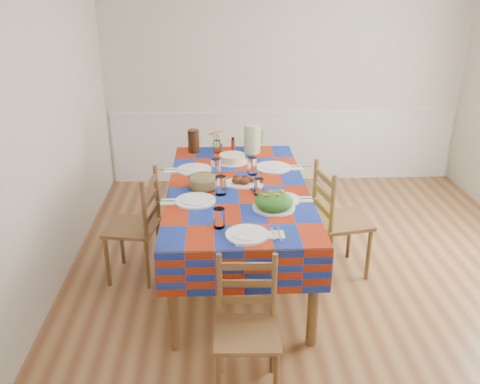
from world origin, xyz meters
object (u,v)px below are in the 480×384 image
at_px(green_pitcher, 252,139).
at_px(chair_left, 137,227).
at_px(meat_platter, 243,181).
at_px(tea_pitcher, 194,141).
at_px(dining_table, 238,197).
at_px(chair_far, 233,175).
at_px(chair_near, 247,329).
at_px(chair_right, 337,221).

relative_size(green_pitcher, chair_left, 0.29).
relative_size(meat_platter, tea_pitcher, 1.50).
bearing_deg(dining_table, tea_pitcher, 113.45).
height_order(dining_table, chair_far, dining_table).
height_order(meat_platter, chair_far, meat_platter).
distance_m(dining_table, meat_platter, 0.14).
relative_size(chair_near, chair_left, 0.93).
relative_size(tea_pitcher, chair_left, 0.23).
xyz_separation_m(dining_table, green_pitcher, (0.19, 0.90, 0.24)).
bearing_deg(chair_right, tea_pitcher, 42.63).
bearing_deg(chair_near, meat_platter, 90.34).
height_order(dining_table, tea_pitcher, tea_pitcher).
relative_size(tea_pitcher, chair_far, 0.28).
xyz_separation_m(tea_pitcher, chair_near, (0.41, -2.33, -0.52)).
bearing_deg(dining_table, chair_far, 89.71).
height_order(dining_table, chair_right, chair_right).
distance_m(meat_platter, green_pitcher, 0.87).
xyz_separation_m(tea_pitcher, chair_far, (0.41, 0.46, -0.56)).
distance_m(chair_near, chair_right, 1.64).
height_order(dining_table, chair_near, chair_near).
distance_m(meat_platter, chair_left, 1.01).
relative_size(tea_pitcher, chair_near, 0.25).
height_order(tea_pitcher, chair_near, tea_pitcher).
height_order(dining_table, chair_left, chair_left).
distance_m(dining_table, chair_near, 1.43).
bearing_deg(tea_pitcher, dining_table, -66.55).
xyz_separation_m(dining_table, chair_left, (-0.88, -0.01, -0.27)).
xyz_separation_m(chair_far, chair_left, (-0.89, -1.40, 0.08)).
bearing_deg(tea_pitcher, chair_right, -36.36).
distance_m(green_pitcher, chair_left, 1.49).
distance_m(tea_pitcher, chair_left, 1.16).
xyz_separation_m(meat_platter, chair_near, (-0.05, -1.44, -0.43)).
distance_m(dining_table, chair_far, 1.44).
distance_m(green_pitcher, tea_pitcher, 0.59).
relative_size(dining_table, meat_platter, 6.31).
bearing_deg(green_pitcher, chair_near, -94.58).
xyz_separation_m(tea_pitcher, chair_right, (1.29, -0.95, -0.46)).
distance_m(green_pitcher, chair_right, 1.25).
bearing_deg(chair_left, chair_far, 157.13).
bearing_deg(dining_table, green_pitcher, 78.40).
height_order(meat_platter, tea_pitcher, tea_pitcher).
height_order(green_pitcher, chair_left, green_pitcher).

